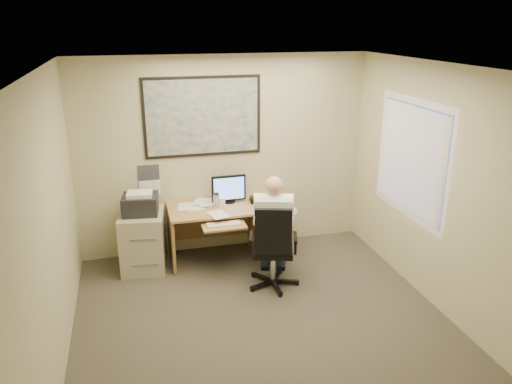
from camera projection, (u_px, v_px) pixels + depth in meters
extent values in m
cube|color=#3C392F|center=(269.00, 334.00, 5.22)|extent=(4.00, 4.50, 0.00)
cube|color=white|center=(271.00, 70.00, 4.33)|extent=(4.00, 4.50, 0.00)
cube|color=#C3BD94|center=(224.00, 155.00, 6.83)|extent=(4.00, 0.00, 2.70)
cube|color=#C3BD94|center=(384.00, 363.00, 2.72)|extent=(4.00, 0.00, 2.70)
cube|color=#C3BD94|center=(47.00, 236.00, 4.30)|extent=(0.00, 4.50, 2.70)
cube|color=#C3BD94|center=(452.00, 197.00, 5.25)|extent=(0.00, 4.50, 2.70)
cube|color=tan|center=(228.00, 207.00, 6.68)|extent=(1.60, 0.75, 0.03)
cube|color=olive|center=(269.00, 228.00, 6.94)|extent=(0.45, 0.70, 0.70)
cube|color=olive|center=(171.00, 239.00, 6.62)|extent=(0.04, 0.70, 0.70)
cube|color=olive|center=(224.00, 217.00, 7.09)|extent=(1.55, 0.03, 0.55)
cylinder|color=black|center=(229.00, 201.00, 6.82)|extent=(0.19, 0.19, 0.02)
cube|color=black|center=(229.00, 188.00, 6.74)|extent=(0.47, 0.05, 0.35)
cube|color=#5A86F5|center=(229.00, 189.00, 6.71)|extent=(0.42, 0.02, 0.30)
cube|color=tan|center=(224.00, 226.00, 6.26)|extent=(0.55, 0.30, 0.02)
cube|color=beige|center=(224.00, 224.00, 6.25)|extent=(0.43, 0.14, 0.02)
cube|color=black|center=(257.00, 201.00, 6.81)|extent=(0.19, 0.18, 0.05)
cylinder|color=silver|center=(216.00, 200.00, 6.63)|extent=(0.08, 0.08, 0.18)
cylinder|color=white|center=(222.00, 202.00, 6.67)|extent=(0.09, 0.09, 0.11)
cube|color=white|center=(195.00, 208.00, 6.57)|extent=(0.60, 0.56, 0.02)
cube|color=#1E4C93|center=(203.00, 117.00, 6.57)|extent=(1.56, 0.03, 1.06)
cube|color=white|center=(149.00, 180.00, 6.66)|extent=(0.28, 0.01, 0.42)
cube|color=#A7A086|center=(143.00, 241.00, 6.50)|extent=(0.63, 0.73, 0.77)
cube|color=black|center=(140.00, 204.00, 6.33)|extent=(0.49, 0.44, 0.24)
cube|color=white|center=(139.00, 194.00, 6.27)|extent=(0.34, 0.28, 0.05)
cylinder|color=silver|center=(273.00, 266.00, 6.12)|extent=(0.06, 0.06, 0.41)
cube|color=black|center=(273.00, 249.00, 6.04)|extent=(0.58, 0.58, 0.07)
cube|color=black|center=(285.00, 231.00, 5.75)|extent=(0.43, 0.18, 0.56)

